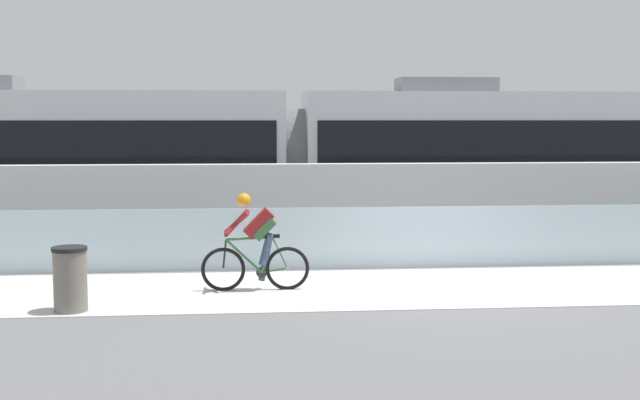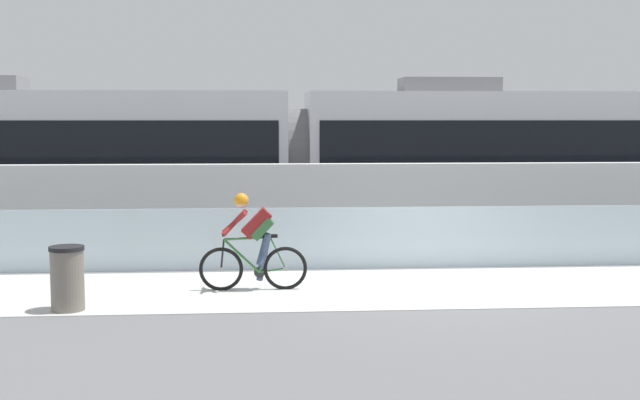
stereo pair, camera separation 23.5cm
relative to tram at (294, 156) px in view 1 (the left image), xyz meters
name	(u,v)px [view 1 (the left image)]	position (x,y,z in m)	size (l,w,h in m)	color
ground_plane	(437,287)	(2.03, -6.85, -1.89)	(200.00, 200.00, 0.00)	slate
bike_path_deck	(437,287)	(2.03, -6.85, -1.89)	(32.00, 3.20, 0.01)	silver
glass_parapet	(415,237)	(2.03, -5.00, -1.31)	(32.00, 0.05, 1.16)	silver
concrete_barrier_wall	(398,208)	(2.03, -3.20, -0.95)	(32.00, 0.36, 1.88)	silver
tram_rail_near	(379,235)	(2.03, -0.72, -1.89)	(32.00, 0.08, 0.01)	#595654
tram_rail_far	(370,227)	(2.03, 0.72, -1.89)	(32.00, 0.08, 0.01)	#595654
tram	(294,156)	(0.00, 0.00, 0.00)	(22.56, 2.54, 3.81)	silver
cyclist_on_bike	(256,243)	(-1.00, -6.85, -1.11)	(1.77, 0.58, 1.61)	black
trash_bin	(70,279)	(-3.71, -8.10, -1.41)	(0.51, 0.51, 0.96)	slate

